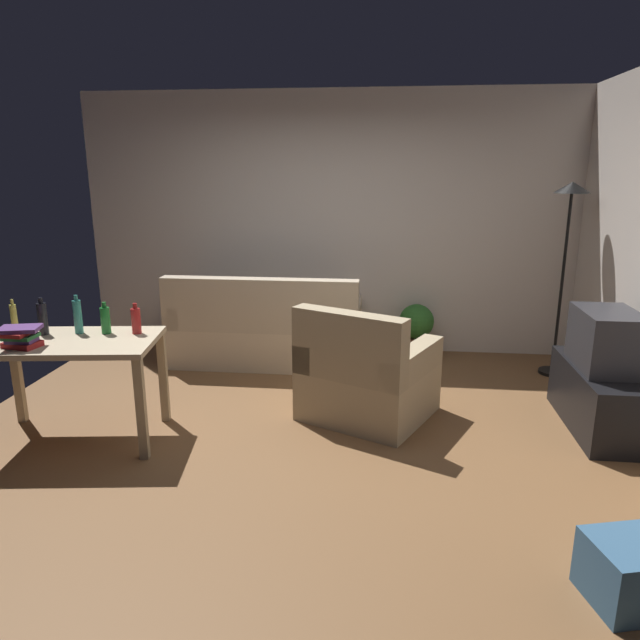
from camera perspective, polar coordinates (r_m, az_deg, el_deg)
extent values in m
cube|color=brown|center=(4.44, -2.04, -11.16)|extent=(5.20, 4.40, 0.02)
cube|color=silver|center=(6.20, 0.84, 9.43)|extent=(5.20, 0.10, 2.70)
cube|color=beige|center=(5.98, -5.20, -2.10)|extent=(1.89, 0.84, 0.40)
cube|color=#C0AD91|center=(5.53, -6.01, 1.44)|extent=(1.89, 0.16, 0.52)
cube|color=#C8B597|center=(5.78, 3.17, 0.55)|extent=(0.16, 0.84, 0.22)
cube|color=#C8B597|center=(6.12, -13.24, 0.99)|extent=(0.16, 0.84, 0.22)
cube|color=black|center=(4.91, 25.80, -6.94)|extent=(0.44, 1.10, 0.48)
cube|color=#2D2D33|center=(4.77, 26.42, -1.78)|extent=(0.40, 0.60, 0.44)
cube|color=black|center=(4.84, 28.70, -1.82)|extent=(0.01, 0.52, 0.36)
cylinder|color=black|center=(6.06, 21.92, -4.75)|extent=(0.26, 0.26, 0.03)
cylinder|color=black|center=(5.85, 22.72, 3.18)|extent=(0.03, 0.03, 1.68)
cone|color=black|center=(5.75, 23.62, 11.89)|extent=(0.32, 0.32, 0.10)
cube|color=#C6B28E|center=(4.45, -23.48, -2.03)|extent=(1.28, 0.85, 0.04)
cube|color=tan|center=(4.11, -17.22, -8.40)|extent=(0.07, 0.07, 0.72)
cube|color=tan|center=(5.06, -27.66, -5.09)|extent=(0.07, 0.07, 0.72)
cube|color=tan|center=(4.67, -15.19, -5.43)|extent=(0.07, 0.07, 0.72)
cylinder|color=brown|center=(6.14, 9.37, -2.67)|extent=(0.24, 0.24, 0.22)
sphere|color=#2D6B28|center=(6.06, 9.48, -0.14)|extent=(0.36, 0.36, 0.36)
cube|color=tan|center=(4.68, 4.81, -6.97)|extent=(1.17, 1.15, 0.40)
cube|color=tan|center=(4.24, 2.83, -2.67)|extent=(0.88, 0.53, 0.52)
cube|color=tan|center=(4.43, 9.16, -4.13)|extent=(0.51, 0.83, 0.22)
cube|color=tan|center=(4.75, 0.92, -2.64)|extent=(0.51, 0.83, 0.22)
cylinder|color=#BCB24C|center=(4.74, -27.92, 0.06)|extent=(0.05, 0.05, 0.22)
cylinder|color=#BCB24C|center=(4.71, -28.10, 1.57)|extent=(0.02, 0.02, 0.04)
cylinder|color=black|center=(4.62, -25.67, 0.10)|extent=(0.07, 0.07, 0.23)
cylinder|color=black|center=(4.59, -25.86, 1.75)|extent=(0.03, 0.03, 0.04)
cylinder|color=teal|center=(4.55, -22.76, 0.28)|extent=(0.06, 0.06, 0.24)
cylinder|color=teal|center=(4.52, -22.94, 2.03)|extent=(0.03, 0.03, 0.04)
cylinder|color=#1E722D|center=(4.48, -20.39, -0.05)|extent=(0.07, 0.07, 0.19)
cylinder|color=#1E722D|center=(4.45, -20.52, 1.41)|extent=(0.03, 0.03, 0.04)
cylinder|color=#AD2323|center=(4.41, -17.67, -0.10)|extent=(0.07, 0.07, 0.19)
cylinder|color=#AD2323|center=(4.38, -17.79, 1.33)|extent=(0.03, 0.03, 0.04)
cube|color=maroon|center=(4.39, -27.27, -2.14)|extent=(0.25, 0.19, 0.04)
cube|color=#593372|center=(4.36, -27.33, -1.78)|extent=(0.18, 0.14, 0.03)
cube|color=#236B33|center=(4.36, -27.41, -1.46)|extent=(0.19, 0.16, 0.02)
cube|color=maroon|center=(4.35, -27.70, -1.17)|extent=(0.17, 0.18, 0.03)
cube|color=#593372|center=(4.35, -27.51, -0.79)|extent=(0.29, 0.23, 0.03)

